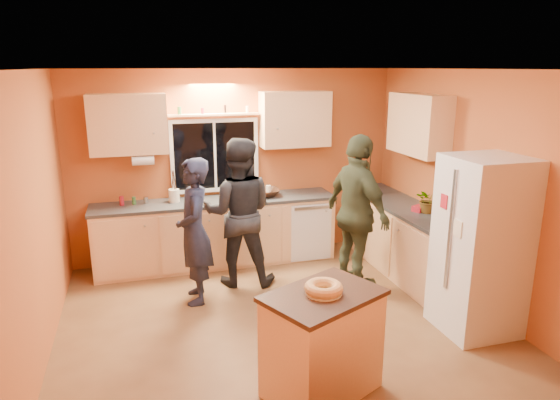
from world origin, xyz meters
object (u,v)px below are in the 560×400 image
object	(u,v)px
island	(322,343)
person_left	(194,232)
person_right	(357,213)
person_center	(239,213)
refrigerator	(481,246)

from	to	relation	value
island	person_left	distance (m)	2.17
island	person_left	size ratio (longest dim) A/B	0.66
island	person_right	size ratio (longest dim) A/B	0.58
person_left	person_center	xyz separation A→B (m)	(0.58, 0.35, 0.08)
refrigerator	person_left	world-z (taller)	refrigerator
person_center	refrigerator	bearing A→B (deg)	155.14
refrigerator	island	world-z (taller)	refrigerator
person_right	person_left	bearing A→B (deg)	72.78
person_center	person_right	distance (m)	1.43
person_left	person_center	distance (m)	0.68
refrigerator	person_right	bearing A→B (deg)	120.91
island	person_center	size ratio (longest dim) A/B	0.60
island	person_center	xyz separation A→B (m)	(-0.19, 2.34, 0.46)
island	person_left	xyz separation A→B (m)	(-0.77, 1.99, 0.38)
person_left	person_right	size ratio (longest dim) A/B	0.89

